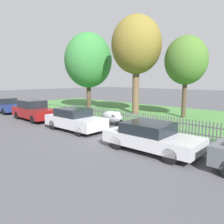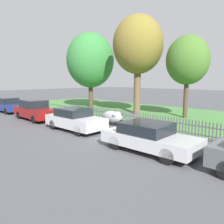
{
  "view_description": "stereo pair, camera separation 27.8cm",
  "coord_description": "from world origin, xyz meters",
  "px_view_note": "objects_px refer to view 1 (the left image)",
  "views": [
    {
      "loc": [
        8.12,
        -9.23,
        3.12
      ],
      "look_at": [
        -1.2,
        0.71,
        1.1
      ],
      "focal_mm": 35.0,
      "sensor_mm": 36.0,
      "label": 1
    },
    {
      "loc": [
        8.32,
        -9.04,
        3.12
      ],
      "look_at": [
        -1.2,
        0.71,
        1.1
      ],
      "focal_mm": 35.0,
      "sensor_mm": 36.0,
      "label": 2
    }
  ],
  "objects_px": {
    "tree_nearest_kerb": "(88,60)",
    "parked_car_black_saloon": "(33,110)",
    "parked_car_silver_hatchback": "(6,105)",
    "parked_car_red_compact": "(151,136)",
    "tree_mid_park": "(186,61)",
    "parked_car_navy_estate": "(75,119)",
    "tree_behind_motorcycle": "(136,46)",
    "covered_motorcycle": "(112,117)"
  },
  "relations": [
    {
      "from": "parked_car_navy_estate",
      "to": "tree_behind_motorcycle",
      "type": "height_order",
      "value": "tree_behind_motorcycle"
    },
    {
      "from": "covered_motorcycle",
      "to": "tree_behind_motorcycle",
      "type": "height_order",
      "value": "tree_behind_motorcycle"
    },
    {
      "from": "parked_car_black_saloon",
      "to": "covered_motorcycle",
      "type": "bearing_deg",
      "value": 24.2
    },
    {
      "from": "parked_car_red_compact",
      "to": "tree_mid_park",
      "type": "xyz_separation_m",
      "value": [
        -2.8,
        9.19,
        3.99
      ]
    },
    {
      "from": "parked_car_black_saloon",
      "to": "tree_nearest_kerb",
      "type": "height_order",
      "value": "tree_nearest_kerb"
    },
    {
      "from": "parked_car_black_saloon",
      "to": "tree_mid_park",
      "type": "xyz_separation_m",
      "value": [
        8.07,
        9.06,
        3.87
      ]
    },
    {
      "from": "tree_mid_park",
      "to": "parked_car_black_saloon",
      "type": "bearing_deg",
      "value": -131.69
    },
    {
      "from": "parked_car_black_saloon",
      "to": "tree_mid_park",
      "type": "bearing_deg",
      "value": 49.39
    },
    {
      "from": "covered_motorcycle",
      "to": "tree_nearest_kerb",
      "type": "bearing_deg",
      "value": 144.82
    },
    {
      "from": "parked_car_navy_estate",
      "to": "covered_motorcycle",
      "type": "height_order",
      "value": "parked_car_navy_estate"
    },
    {
      "from": "parked_car_red_compact",
      "to": "covered_motorcycle",
      "type": "relative_size",
      "value": 2.29
    },
    {
      "from": "parked_car_silver_hatchback",
      "to": "covered_motorcycle",
      "type": "bearing_deg",
      "value": 9.77
    },
    {
      "from": "covered_motorcycle",
      "to": "tree_mid_park",
      "type": "height_order",
      "value": "tree_mid_park"
    },
    {
      "from": "parked_car_silver_hatchback",
      "to": "tree_behind_motorcycle",
      "type": "relative_size",
      "value": 0.48
    },
    {
      "from": "tree_nearest_kerb",
      "to": "tree_mid_park",
      "type": "xyz_separation_m",
      "value": [
        10.53,
        1.23,
        -0.55
      ]
    },
    {
      "from": "parked_car_silver_hatchback",
      "to": "tree_behind_motorcycle",
      "type": "distance_m",
      "value": 13.53
    },
    {
      "from": "parked_car_black_saloon",
      "to": "tree_mid_park",
      "type": "height_order",
      "value": "tree_mid_park"
    },
    {
      "from": "tree_mid_park",
      "to": "parked_car_silver_hatchback",
      "type": "bearing_deg",
      "value": -146.93
    },
    {
      "from": "covered_motorcycle",
      "to": "tree_mid_park",
      "type": "relative_size",
      "value": 0.28
    },
    {
      "from": "tree_nearest_kerb",
      "to": "parked_car_black_saloon",
      "type": "bearing_deg",
      "value": -72.57
    },
    {
      "from": "parked_car_silver_hatchback",
      "to": "parked_car_black_saloon",
      "type": "xyz_separation_m",
      "value": [
        5.69,
        -0.1,
        0.06
      ]
    },
    {
      "from": "parked_car_black_saloon",
      "to": "parked_car_red_compact",
      "type": "bearing_deg",
      "value": 0.4
    },
    {
      "from": "parked_car_silver_hatchback",
      "to": "parked_car_red_compact",
      "type": "bearing_deg",
      "value": -2.94
    },
    {
      "from": "parked_car_black_saloon",
      "to": "tree_behind_motorcycle",
      "type": "relative_size",
      "value": 0.5
    },
    {
      "from": "parked_car_black_saloon",
      "to": "parked_car_red_compact",
      "type": "distance_m",
      "value": 10.87
    },
    {
      "from": "covered_motorcycle",
      "to": "parked_car_red_compact",
      "type": "bearing_deg",
      "value": -32.65
    },
    {
      "from": "parked_car_silver_hatchback",
      "to": "covered_motorcycle",
      "type": "relative_size",
      "value": 2.22
    },
    {
      "from": "parked_car_silver_hatchback",
      "to": "tree_mid_park",
      "type": "height_order",
      "value": "tree_mid_park"
    },
    {
      "from": "parked_car_silver_hatchback",
      "to": "tree_nearest_kerb",
      "type": "height_order",
      "value": "tree_nearest_kerb"
    },
    {
      "from": "parked_car_black_saloon",
      "to": "parked_car_navy_estate",
      "type": "relative_size",
      "value": 1.06
    },
    {
      "from": "parked_car_red_compact",
      "to": "tree_behind_motorcycle",
      "type": "height_order",
      "value": "tree_behind_motorcycle"
    },
    {
      "from": "covered_motorcycle",
      "to": "tree_nearest_kerb",
      "type": "relative_size",
      "value": 0.23
    },
    {
      "from": "parked_car_silver_hatchback",
      "to": "parked_car_red_compact",
      "type": "xyz_separation_m",
      "value": [
        16.56,
        -0.23,
        -0.05
      ]
    },
    {
      "from": "parked_car_black_saloon",
      "to": "parked_car_red_compact",
      "type": "xyz_separation_m",
      "value": [
        10.87,
        -0.13,
        -0.11
      ]
    },
    {
      "from": "parked_car_black_saloon",
      "to": "tree_behind_motorcycle",
      "type": "xyz_separation_m",
      "value": [
        3.99,
        7.86,
        5.33
      ]
    },
    {
      "from": "parked_car_navy_estate",
      "to": "tree_mid_park",
      "type": "bearing_deg",
      "value": 71.03
    },
    {
      "from": "parked_car_navy_estate",
      "to": "tree_nearest_kerb",
      "type": "height_order",
      "value": "tree_nearest_kerb"
    },
    {
      "from": "parked_car_red_compact",
      "to": "parked_car_black_saloon",
      "type": "bearing_deg",
      "value": 177.99
    },
    {
      "from": "parked_car_black_saloon",
      "to": "covered_motorcycle",
      "type": "height_order",
      "value": "parked_car_black_saloon"
    },
    {
      "from": "parked_car_black_saloon",
      "to": "covered_motorcycle",
      "type": "relative_size",
      "value": 2.34
    },
    {
      "from": "parked_car_silver_hatchback",
      "to": "tree_nearest_kerb",
      "type": "xyz_separation_m",
      "value": [
        3.23,
        7.73,
        4.49
      ]
    },
    {
      "from": "tree_nearest_kerb",
      "to": "tree_mid_park",
      "type": "height_order",
      "value": "tree_nearest_kerb"
    }
  ]
}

